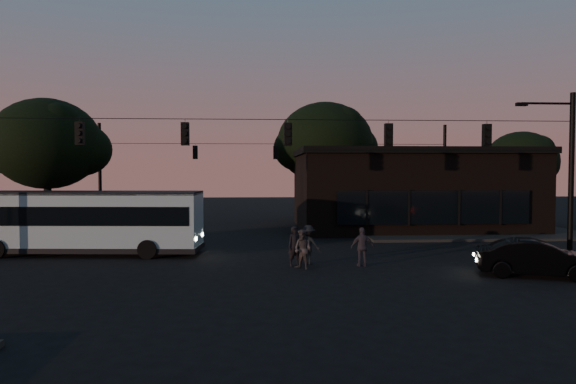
{
  "coord_description": "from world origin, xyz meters",
  "views": [
    {
      "loc": [
        -1.33,
        -18.67,
        3.89
      ],
      "look_at": [
        0.0,
        4.0,
        3.0
      ],
      "focal_mm": 32.0,
      "sensor_mm": 36.0,
      "label": 1
    }
  ],
  "objects": [
    {
      "name": "tree_right",
      "position": [
        18.0,
        18.0,
        4.63
      ],
      "size": [
        5.2,
        5.2,
        6.86
      ],
      "color": "black",
      "rests_on": "ground"
    },
    {
      "name": "building",
      "position": [
        9.0,
        15.97,
        2.71
      ],
      "size": [
        15.4,
        10.41,
        5.4
      ],
      "color": "black",
      "rests_on": "ground"
    },
    {
      "name": "pedestrian_a",
      "position": [
        0.19,
        2.32,
        0.83
      ],
      "size": [
        0.68,
        0.53,
        1.65
      ],
      "primitive_type": "imported",
      "rotation": [
        0.0,
        0.0,
        0.24
      ],
      "color": "black",
      "rests_on": "ground"
    },
    {
      "name": "tree_left",
      "position": [
        -14.0,
        13.0,
        5.57
      ],
      "size": [
        6.4,
        6.4,
        8.3
      ],
      "color": "black",
      "rests_on": "ground"
    },
    {
      "name": "ground",
      "position": [
        0.0,
        0.0,
        0.0
      ],
      "size": [
        120.0,
        120.0,
        0.0
      ],
      "primitive_type": "plane",
      "color": "black",
      "rests_on": "ground"
    },
    {
      "name": "sidewalk_far_left",
      "position": [
        -14.0,
        14.0,
        0.07
      ],
      "size": [
        14.0,
        10.0,
        0.15
      ],
      "primitive_type": "cube",
      "color": "black",
      "rests_on": "ground"
    },
    {
      "name": "car",
      "position": [
        8.96,
        -0.4,
        0.69
      ],
      "size": [
        4.46,
        2.78,
        1.39
      ],
      "primitive_type": "imported",
      "rotation": [
        0.0,
        0.0,
        1.23
      ],
      "color": "black",
      "rests_on": "ground"
    },
    {
      "name": "bus",
      "position": [
        -9.32,
        5.84,
        1.67
      ],
      "size": [
        10.73,
        3.21,
        2.98
      ],
      "rotation": [
        0.0,
        0.0,
        -0.07
      ],
      "color": "#92B0BA",
      "rests_on": "ground"
    },
    {
      "name": "signal_rig_near",
      "position": [
        0.0,
        4.0,
        4.45
      ],
      "size": [
        26.24,
        0.3,
        7.5
      ],
      "color": "black",
      "rests_on": "ground"
    },
    {
      "name": "pedestrian_b",
      "position": [
        0.45,
        1.64,
        0.79
      ],
      "size": [
        0.97,
        0.97,
        1.59
      ],
      "primitive_type": "imported",
      "rotation": [
        0.0,
        0.0,
        -0.76
      ],
      "color": "#3A3536",
      "rests_on": "ground"
    },
    {
      "name": "sidewalk_far_right",
      "position": [
        12.0,
        14.0,
        0.07
      ],
      "size": [
        14.0,
        10.0,
        0.15
      ],
      "primitive_type": "cube",
      "color": "black",
      "rests_on": "ground"
    },
    {
      "name": "signal_rig_far",
      "position": [
        0.0,
        20.0,
        4.2
      ],
      "size": [
        26.24,
        0.3,
        7.5
      ],
      "color": "black",
      "rests_on": "ground"
    },
    {
      "name": "tree_behind",
      "position": [
        4.0,
        22.0,
        6.19
      ],
      "size": [
        7.6,
        7.6,
        9.43
      ],
      "color": "black",
      "rests_on": "ground"
    },
    {
      "name": "pedestrian_d",
      "position": [
        0.79,
        2.76,
        0.82
      ],
      "size": [
        1.22,
        0.98,
        1.64
      ],
      "primitive_type": "imported",
      "rotation": [
        0.0,
        0.0,
        2.74
      ],
      "color": "black",
      "rests_on": "ground"
    },
    {
      "name": "pedestrian_c",
      "position": [
        2.96,
        2.1,
        0.81
      ],
      "size": [
        0.96,
        0.44,
        1.61
      ],
      "primitive_type": "imported",
      "rotation": [
        0.0,
        0.0,
        3.19
      ],
      "color": "#332E38",
      "rests_on": "ground"
    }
  ]
}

